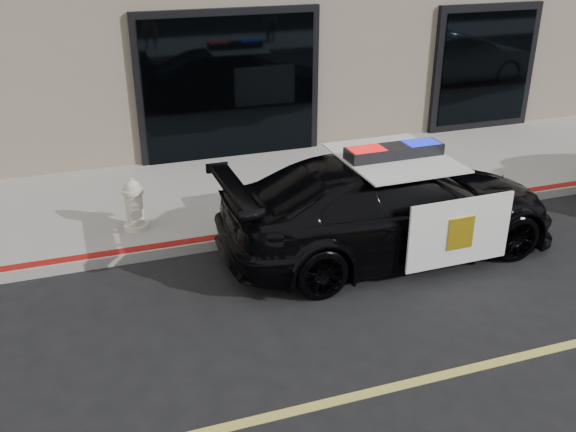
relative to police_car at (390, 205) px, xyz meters
name	(u,v)px	position (x,y,z in m)	size (l,w,h in m)	color
ground	(489,365)	(-0.16, -2.68, -0.71)	(120.00, 120.00, 0.00)	black
sidewalk_n	(312,183)	(-0.16, 2.57, -0.63)	(60.00, 3.50, 0.15)	gray
police_car	(390,205)	(0.00, 0.00, 0.00)	(2.27, 4.85, 1.57)	black
fire_hydrant	(134,206)	(-3.32, 1.55, -0.19)	(0.36, 0.50, 0.79)	beige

